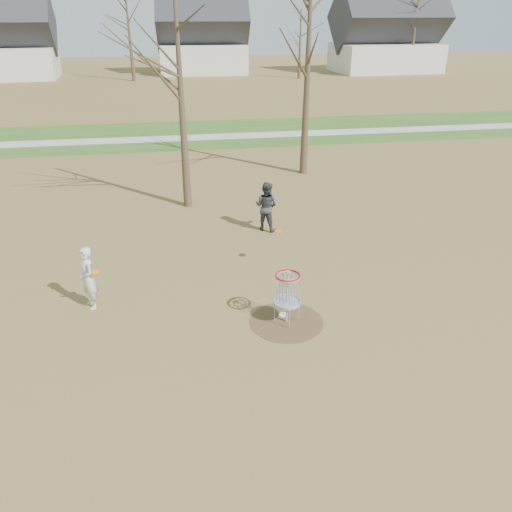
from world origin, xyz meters
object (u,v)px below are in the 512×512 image
(player_throwing, at_px, (266,206))
(disc_golf_basket, at_px, (287,289))
(disc_grounded, at_px, (283,315))
(player_standing, at_px, (88,278))

(player_throwing, relative_size, disc_golf_basket, 1.26)
(player_throwing, bearing_deg, disc_golf_basket, 120.12)
(player_throwing, bearing_deg, disc_grounded, 119.61)
(player_standing, bearing_deg, disc_grounded, 49.53)
(player_standing, distance_m, disc_grounded, 4.95)
(disc_grounded, bearing_deg, player_throwing, 83.90)
(player_standing, distance_m, disc_golf_basket, 4.99)
(disc_grounded, height_order, disc_golf_basket, disc_golf_basket)
(player_throwing, height_order, disc_golf_basket, player_throwing)
(disc_grounded, relative_size, disc_golf_basket, 0.16)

